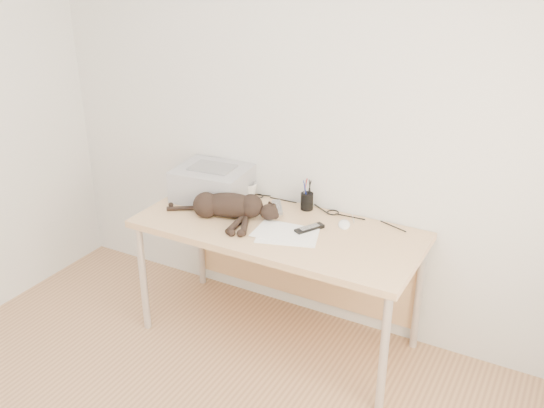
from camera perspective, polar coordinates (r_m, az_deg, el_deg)
The scene contains 11 objects.
wall_back at distance 3.47m, azimuth 3.41°, elevation 8.51°, with size 3.50×3.50×0.00m, color silver.
desk at distance 3.50m, azimuth 1.20°, elevation -3.56°, with size 1.60×0.70×0.74m.
printer at distance 3.72m, azimuth -5.57°, elevation 2.00°, with size 0.46×0.41×0.20m.
papers at distance 3.28m, azimuth 1.33°, elevation -2.83°, with size 0.39×0.32×0.01m.
cat at distance 3.46m, azimuth -4.30°, elevation -0.24°, with size 0.67×0.34×0.15m.
mug at distance 3.73m, azimuth -2.17°, elevation 1.31°, with size 0.10×0.10×0.09m, color white.
pen_cup at distance 3.57m, azimuth 3.31°, elevation 0.29°, with size 0.07×0.07×0.19m.
remote_grey at distance 3.58m, azimuth 0.49°, elevation -0.30°, with size 0.05×0.18×0.02m, color gray.
remote_black at distance 3.33m, azimuth 3.54°, elevation -2.33°, with size 0.05×0.18×0.02m, color black.
mouse at distance 3.40m, azimuth 6.82°, elevation -1.74°, with size 0.07×0.12×0.04m, color white.
cable_tangle at distance 3.62m, azimuth 2.86°, elevation -0.16°, with size 1.36×0.07×0.01m, color black, non-canonical shape.
Camera 1 is at (1.42, -1.28, 2.24)m, focal length 40.00 mm.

